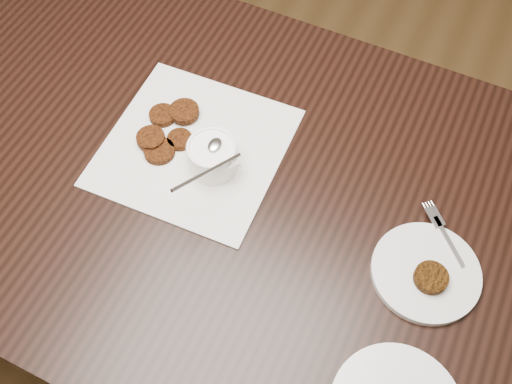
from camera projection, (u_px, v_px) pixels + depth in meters
floor at (202, 334)px, 1.72m from camera, size 4.00×4.00×0.00m
table at (232, 262)px, 1.43m from camera, size 1.40×0.90×0.75m
napkin at (194, 147)px, 1.14m from camera, size 0.35×0.35×0.00m
sauce_ramekin at (211, 146)px, 1.06m from camera, size 0.14×0.14×0.13m
patty_cluster at (167, 135)px, 1.14m from camera, size 0.21×0.21×0.02m
plate_with_patty at (427, 271)px, 1.00m from camera, size 0.26×0.26×0.03m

